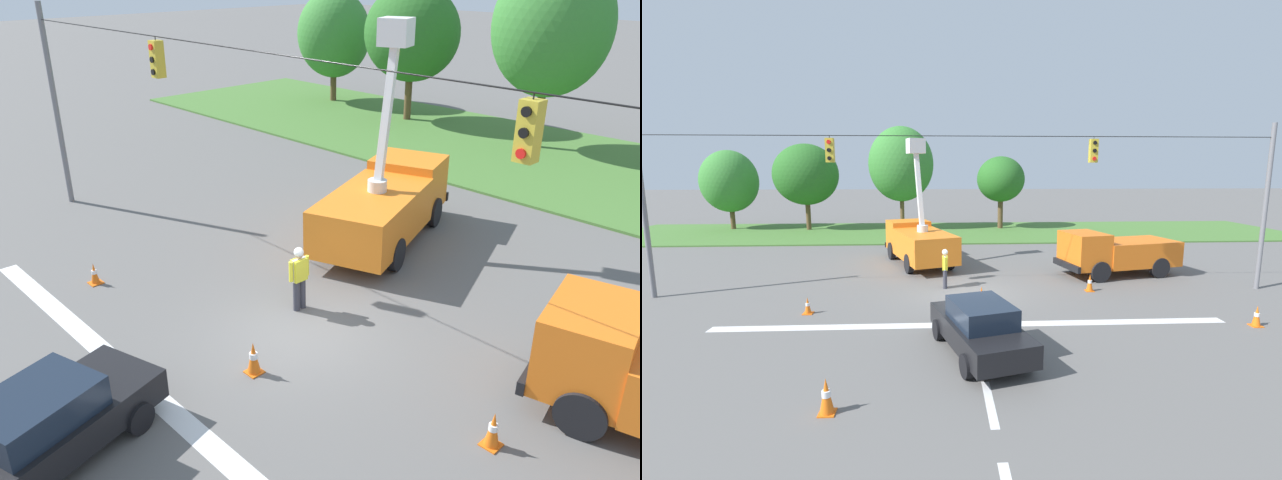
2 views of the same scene
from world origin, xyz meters
The scene contains 17 objects.
ground_plane centered at (0.00, 0.00, 0.00)m, with size 200.00×200.00×0.00m, color #605E5B.
grass_verge centered at (0.00, 18.00, 0.05)m, with size 56.00×12.00×0.10m, color #477533.
lane_markings centered at (0.00, -5.34, 0.00)m, with size 17.60×15.25×0.01m.
signal_gantry centered at (-0.02, 0.00, 4.25)m, with size 26.20×0.33×7.20m.
tree_far_west centered at (-19.30, 20.55, 4.25)m, with size 4.70×4.56×6.92m.
tree_west centered at (-12.52, 19.78, 4.83)m, with size 5.47×4.93×7.44m.
tree_centre centered at (-4.39, 19.65, 5.71)m, with size 5.55×4.89×8.91m.
tree_east centered at (4.27, 19.88, 4.41)m, with size 4.19×4.45×6.41m.
utility_truck_bucket_lift centered at (-2.30, 5.85, 1.38)m, with size 4.50×7.10×6.92m.
utility_truck_support_near centered at (7.67, 2.85, 1.17)m, with size 6.20×3.64×2.22m.
sedan_black centered at (0.01, -6.15, 0.79)m, with size 2.88×4.62×1.56m.
road_worker centered at (-0.89, 0.81, 1.00)m, with size 0.26×0.65×1.77m.
traffic_cone_foreground_left centered at (5.41, -0.02, 0.37)m, with size 0.36×0.36×0.76m.
traffic_cone_mid_right centered at (0.49, -1.81, 0.39)m, with size 0.36×0.36×0.79m.
traffic_cone_near_bucket centered at (9.59, -4.49, 0.35)m, with size 0.36×0.36×0.72m.
traffic_cone_lane_edge_a centered at (-5.99, -2.41, 0.30)m, with size 0.36×0.36×0.63m.
traffic_cone_lane_edge_b centered at (-3.59, -9.08, 0.41)m, with size 0.36×0.36×0.82m.
Camera 2 is at (-1.10, -17.79, 5.25)m, focal length 24.00 mm.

